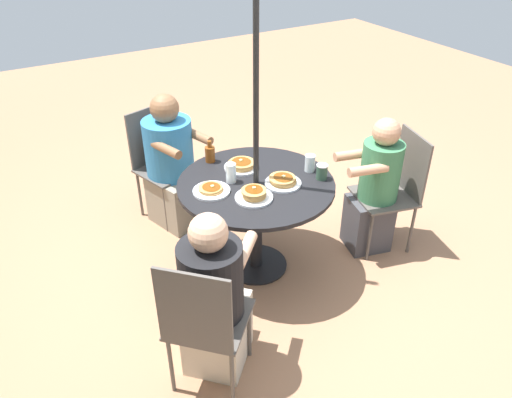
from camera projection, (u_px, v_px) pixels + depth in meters
ground_plane at (256, 265)px, 3.84m from camera, size 12.00×12.00×0.00m
patio_table at (256, 197)px, 3.51m from camera, size 1.10×1.10×0.74m
umbrella_pole at (256, 126)px, 3.22m from camera, size 0.04×0.04×2.32m
patio_chair_north at (203, 320)px, 2.65m from camera, size 0.59×0.59×0.94m
diner_north at (214, 301)px, 2.81m from camera, size 0.56×0.56×1.10m
patio_chair_east at (396, 185)px, 3.82m from camera, size 0.51×0.51×0.94m
diner_east at (375, 191)px, 3.79m from camera, size 0.40×0.50×1.10m
patio_chair_south at (159, 158)px, 4.20m from camera, size 0.52×0.52×0.94m
diner_south at (173, 167)px, 4.11m from camera, size 0.57×0.50×1.13m
pancake_plate_a at (254, 195)px, 3.25m from camera, size 0.25×0.25×0.08m
pancake_plate_b at (211, 190)px, 3.33m from camera, size 0.25×0.25×0.05m
pancake_plate_c at (241, 165)px, 3.60m from camera, size 0.25×0.25×0.07m
pancake_plate_d at (283, 181)px, 3.41m from camera, size 0.25×0.25×0.07m
syrup_bottle at (210, 153)px, 3.67m from camera, size 0.10×0.07×0.17m
coffee_cup at (322, 172)px, 3.46m from camera, size 0.08×0.08×0.11m
drinking_glass_a at (310, 163)px, 3.55m from camera, size 0.07×0.07×0.12m
drinking_glass_b at (231, 173)px, 3.42m from camera, size 0.07×0.07×0.14m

